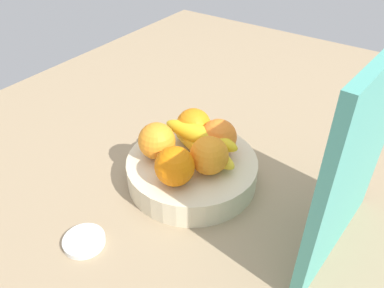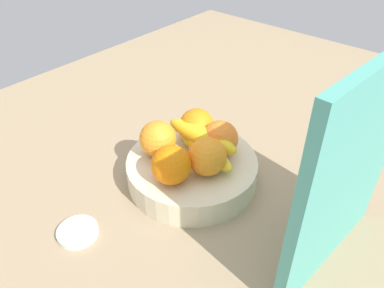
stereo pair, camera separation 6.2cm
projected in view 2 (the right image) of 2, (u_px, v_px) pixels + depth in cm
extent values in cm
cube|color=#9C8564|center=(205.00, 180.00, 82.99)|extent=(180.00, 140.00, 3.00)
cylinder|color=beige|center=(192.00, 170.00, 79.16)|extent=(26.74, 26.74, 5.34)
sphere|color=orange|center=(170.00, 164.00, 70.48)|extent=(7.52, 7.52, 7.52)
sphere|color=orange|center=(207.00, 156.00, 72.40)|extent=(7.52, 7.52, 7.52)
sphere|color=orange|center=(220.00, 139.00, 77.02)|extent=(7.52, 7.52, 7.52)
sphere|color=orange|center=(197.00, 126.00, 80.77)|extent=(7.52, 7.52, 7.52)
sphere|color=orange|center=(158.00, 139.00, 77.04)|extent=(7.52, 7.52, 7.52)
ellipsoid|color=yellow|center=(202.00, 148.00, 77.54)|extent=(7.91, 17.46, 4.00)
ellipsoid|color=yellow|center=(201.00, 137.00, 76.88)|extent=(4.27, 17.06, 4.00)
cube|color=teal|center=(348.00, 175.00, 54.51)|extent=(28.06, 3.97, 36.00)
cylinder|color=silver|center=(78.00, 232.00, 68.56)|extent=(7.37, 7.37, 1.12)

